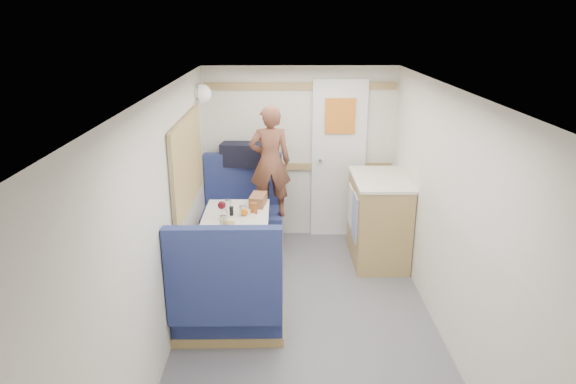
{
  "coord_description": "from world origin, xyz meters",
  "views": [
    {
      "loc": [
        -0.22,
        -3.53,
        2.49
      ],
      "look_at": [
        -0.16,
        0.9,
        0.99
      ],
      "focal_mm": 32.0,
      "sensor_mm": 36.0,
      "label": 1
    }
  ],
  "objects_px": {
    "tumbler_left": "(223,221)",
    "pepper_grinder": "(231,212)",
    "dinette_table": "(236,231)",
    "bench_near": "(229,302)",
    "beer_glass": "(254,208)",
    "person": "(270,162)",
    "salt_grinder": "(228,214)",
    "dome_light": "(202,94)",
    "tumbler_right": "(243,211)",
    "wine_glass": "(222,206)",
    "tumbler_mid": "(228,205)",
    "orange_fruit": "(245,212)",
    "bread_loaf": "(258,200)",
    "duffel_bag": "(245,154)",
    "cheese_block": "(229,221)",
    "tray": "(242,221)",
    "bench_far": "(243,222)",
    "galley_counter": "(378,218)"
  },
  "relations": [
    {
      "from": "orange_fruit",
      "to": "tumbler_mid",
      "type": "xyz_separation_m",
      "value": [
        -0.17,
        0.21,
        -0.0
      ]
    },
    {
      "from": "bench_near",
      "to": "tray",
      "type": "bearing_deg",
      "value": 84.07
    },
    {
      "from": "tumbler_mid",
      "to": "bread_loaf",
      "type": "height_order",
      "value": "bread_loaf"
    },
    {
      "from": "tumbler_mid",
      "to": "orange_fruit",
      "type": "bearing_deg",
      "value": -50.38
    },
    {
      "from": "duffel_bag",
      "to": "tumbler_mid",
      "type": "distance_m",
      "value": 0.99
    },
    {
      "from": "dome_light",
      "to": "orange_fruit",
      "type": "height_order",
      "value": "dome_light"
    },
    {
      "from": "duffel_bag",
      "to": "tumbler_mid",
      "type": "height_order",
      "value": "duffel_bag"
    },
    {
      "from": "tumbler_mid",
      "to": "tumbler_left",
      "type": "bearing_deg",
      "value": -90.41
    },
    {
      "from": "bench_near",
      "to": "dome_light",
      "type": "height_order",
      "value": "dome_light"
    },
    {
      "from": "cheese_block",
      "to": "galley_counter",
      "type": "bearing_deg",
      "value": 27.53
    },
    {
      "from": "tumbler_mid",
      "to": "bread_loaf",
      "type": "relative_size",
      "value": 0.39
    },
    {
      "from": "dinette_table",
      "to": "person",
      "type": "height_order",
      "value": "person"
    },
    {
      "from": "dome_light",
      "to": "bread_loaf",
      "type": "height_order",
      "value": "dome_light"
    },
    {
      "from": "bench_near",
      "to": "orange_fruit",
      "type": "relative_size",
      "value": 15.92
    },
    {
      "from": "wine_glass",
      "to": "pepper_grinder",
      "type": "xyz_separation_m",
      "value": [
        0.08,
        0.03,
        -0.07
      ]
    },
    {
      "from": "tumbler_right",
      "to": "bread_loaf",
      "type": "height_order",
      "value": "bread_loaf"
    },
    {
      "from": "bench_far",
      "to": "tray",
      "type": "relative_size",
      "value": 3.21
    },
    {
      "from": "person",
      "to": "galley_counter",
      "type": "bearing_deg",
      "value": 166.76
    },
    {
      "from": "beer_glass",
      "to": "bread_loaf",
      "type": "bearing_deg",
      "value": 83.03
    },
    {
      "from": "salt_grinder",
      "to": "pepper_grinder",
      "type": "bearing_deg",
      "value": 49.47
    },
    {
      "from": "tumbler_right",
      "to": "salt_grinder",
      "type": "height_order",
      "value": "tumbler_right"
    },
    {
      "from": "beer_glass",
      "to": "bench_near",
      "type": "bearing_deg",
      "value": -100.65
    },
    {
      "from": "bench_near",
      "to": "duffel_bag",
      "type": "xyz_separation_m",
      "value": [
        0.03,
        1.98,
        0.73
      ]
    },
    {
      "from": "bench_near",
      "to": "dome_light",
      "type": "bearing_deg",
      "value": 102.82
    },
    {
      "from": "duffel_bag",
      "to": "salt_grinder",
      "type": "xyz_separation_m",
      "value": [
        -0.1,
        -1.19,
        -0.27
      ]
    },
    {
      "from": "bench_near",
      "to": "orange_fruit",
      "type": "height_order",
      "value": "bench_near"
    },
    {
      "from": "duffel_bag",
      "to": "cheese_block",
      "type": "bearing_deg",
      "value": -83.53
    },
    {
      "from": "tumbler_right",
      "to": "beer_glass",
      "type": "height_order",
      "value": "beer_glass"
    },
    {
      "from": "bench_near",
      "to": "salt_grinder",
      "type": "relative_size",
      "value": 12.03
    },
    {
      "from": "bread_loaf",
      "to": "person",
      "type": "bearing_deg",
      "value": 74.4
    },
    {
      "from": "dome_light",
      "to": "orange_fruit",
      "type": "distance_m",
      "value": 1.41
    },
    {
      "from": "tumbler_right",
      "to": "wine_glass",
      "type": "bearing_deg",
      "value": -165.02
    },
    {
      "from": "pepper_grinder",
      "to": "duffel_bag",
      "type": "bearing_deg",
      "value": 86.83
    },
    {
      "from": "tumbler_mid",
      "to": "pepper_grinder",
      "type": "distance_m",
      "value": 0.21
    },
    {
      "from": "wine_glass",
      "to": "tumbler_mid",
      "type": "bearing_deg",
      "value": 81.66
    },
    {
      "from": "tumbler_left",
      "to": "pepper_grinder",
      "type": "bearing_deg",
      "value": 76.69
    },
    {
      "from": "beer_glass",
      "to": "dinette_table",
      "type": "bearing_deg",
      "value": -163.21
    },
    {
      "from": "cheese_block",
      "to": "bread_loaf",
      "type": "xyz_separation_m",
      "value": [
        0.24,
        0.53,
        0.02
      ]
    },
    {
      "from": "tumbler_left",
      "to": "bread_loaf",
      "type": "xyz_separation_m",
      "value": [
        0.29,
        0.55,
        0.0
      ]
    },
    {
      "from": "bench_far",
      "to": "bench_near",
      "type": "distance_m",
      "value": 1.73
    },
    {
      "from": "bench_near",
      "to": "wine_glass",
      "type": "xyz_separation_m",
      "value": [
        -0.12,
        0.8,
        0.54
      ]
    },
    {
      "from": "dinette_table",
      "to": "bread_loaf",
      "type": "bearing_deg",
      "value": 55.37
    },
    {
      "from": "dome_light",
      "to": "dinette_table",
      "type": "bearing_deg",
      "value": -65.35
    },
    {
      "from": "tumbler_mid",
      "to": "person",
      "type": "bearing_deg",
      "value": 53.15
    },
    {
      "from": "cheese_block",
      "to": "tumbler_right",
      "type": "height_order",
      "value": "tumbler_right"
    },
    {
      "from": "bench_near",
      "to": "person",
      "type": "xyz_separation_m",
      "value": [
        0.32,
        1.57,
        0.75
      ]
    },
    {
      "from": "salt_grinder",
      "to": "cheese_block",
      "type": "bearing_deg",
      "value": -80.66
    },
    {
      "from": "wine_glass",
      "to": "tumbler_right",
      "type": "relative_size",
      "value": 1.63
    },
    {
      "from": "dinette_table",
      "to": "bench_near",
      "type": "distance_m",
      "value": 0.9
    },
    {
      "from": "tray",
      "to": "tumbler_left",
      "type": "xyz_separation_m",
      "value": [
        -0.16,
        -0.1,
        0.04
      ]
    }
  ]
}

